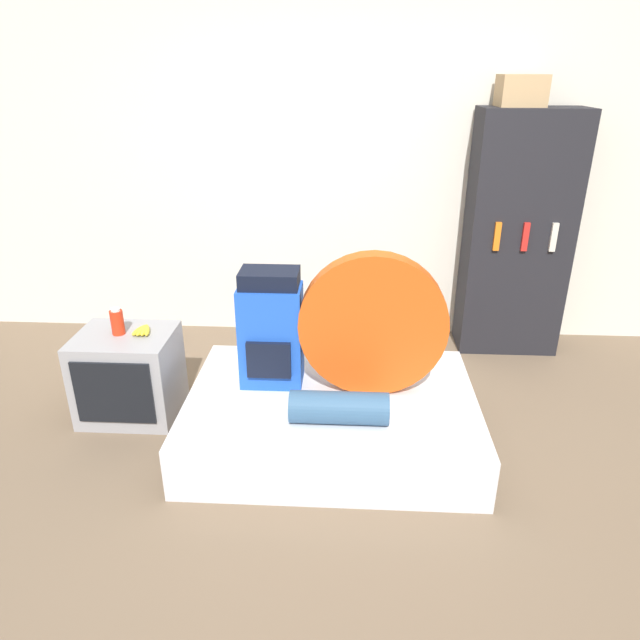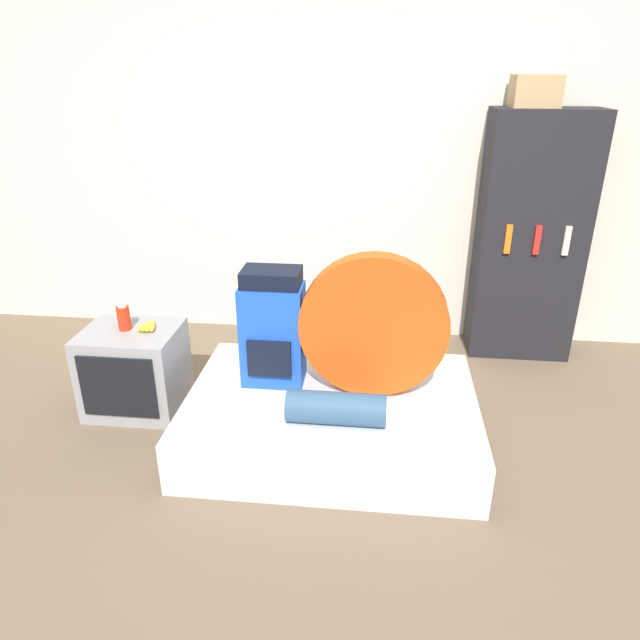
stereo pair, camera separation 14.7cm
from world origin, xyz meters
name	(u,v)px [view 2 (the right image)]	position (x,y,z in m)	size (l,w,h in m)	color
ground_plane	(332,491)	(0.00, 0.00, 0.00)	(16.00, 16.00, 0.00)	brown
wall_back	(358,166)	(0.00, 1.96, 1.30)	(8.00, 0.05, 2.60)	silver
bed	(331,417)	(-0.05, 0.44, 0.15)	(1.59, 1.13, 0.29)	silver
backpack	(273,329)	(-0.39, 0.57, 0.62)	(0.35, 0.26, 0.67)	blue
tent_bag	(373,326)	(0.17, 0.50, 0.69)	(0.80, 0.11, 0.80)	#D14C14
sleeping_roll	(337,408)	(0.00, 0.18, 0.38)	(0.50, 0.17, 0.17)	#33567A
television	(135,370)	(-1.27, 0.65, 0.26)	(0.56, 0.48, 0.53)	#939399
canister	(124,317)	(-1.30, 0.66, 0.61)	(0.07, 0.07, 0.16)	red
banana_bunch	(149,326)	(-1.16, 0.68, 0.55)	(0.12, 0.15, 0.04)	yellow
bookshelf	(530,239)	(1.22, 1.73, 0.86)	(0.71, 0.38, 1.72)	black
cardboard_box	(535,91)	(1.12, 1.76, 1.82)	(0.29, 0.25, 0.20)	tan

